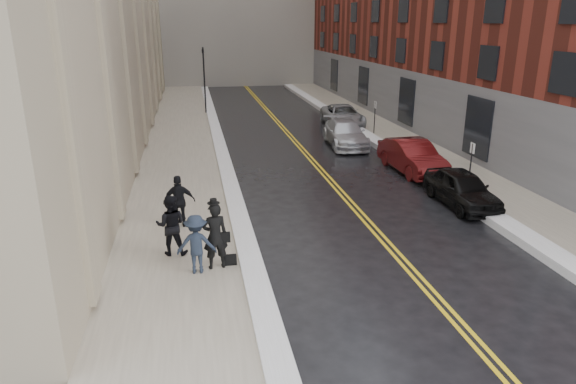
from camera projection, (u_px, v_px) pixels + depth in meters
name	position (u px, v px, depth m)	size (l,w,h in m)	color
ground	(346.00, 306.00, 13.50)	(160.00, 160.00, 0.00)	black
sidewalk_left	(180.00, 159.00, 27.60)	(4.00, 64.00, 0.15)	gray
sidewalk_right	(415.00, 148.00, 29.96)	(3.00, 64.00, 0.15)	gray
lane_stripe_a	(304.00, 154.00, 28.83)	(0.12, 64.00, 0.01)	gold
lane_stripe_b	(309.00, 154.00, 28.87)	(0.12, 64.00, 0.01)	gold
snow_ridge_left	(222.00, 156.00, 27.99)	(0.70, 60.80, 0.26)	white
snow_ridge_right	(385.00, 148.00, 29.61)	(0.85, 60.80, 0.30)	white
traffic_signal	(204.00, 75.00, 40.03)	(0.18, 0.15, 5.20)	black
parking_sign_near	(471.00, 163.00, 21.91)	(0.06, 0.35, 2.23)	black
parking_sign_far	(375.00, 115.00, 33.09)	(0.06, 0.35, 2.23)	black
car_black	(462.00, 188.00, 20.61)	(1.70, 4.23, 1.44)	black
car_maroon	(412.00, 156.00, 25.15)	(1.69, 4.85, 1.60)	#4E0D0E
car_silver_near	(345.00, 134.00, 30.51)	(2.08, 5.12, 1.49)	#B4B6BC
car_silver_far	(343.00, 116.00, 36.33)	(2.43, 5.28, 1.47)	#A8ACB0
pedestrian_main	(215.00, 236.00, 14.95)	(0.74, 0.49, 2.03)	black
pedestrian_a	(171.00, 225.00, 15.86)	(0.94, 0.73, 1.94)	black
pedestrian_b	(196.00, 244.00, 14.73)	(1.14, 0.65, 1.76)	#1C2432
pedestrian_c	(179.00, 201.00, 18.02)	(1.10, 0.46, 1.89)	black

